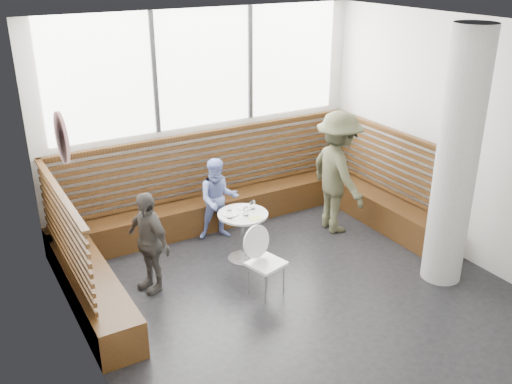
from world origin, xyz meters
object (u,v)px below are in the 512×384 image
child_left (148,242)px  child_back (218,199)px  concrete_column (457,161)px  cafe_chair (264,255)px  cafe_table (243,227)px  adult_man (338,173)px

child_left → child_back: bearing=105.0°
concrete_column → cafe_chair: concrete_column is taller
cafe_table → adult_man: bearing=4.1°
cafe_chair → child_back: size_ratio=0.72×
cafe_table → child_left: child_left is taller
concrete_column → cafe_table: size_ratio=4.61×
adult_man → child_back: 1.79m
concrete_column → adult_man: concrete_column is taller
cafe_chair → concrete_column: bearing=-36.2°
cafe_table → child_back: (0.01, 0.76, 0.11)m
cafe_table → child_left: (-1.34, -0.06, 0.15)m
cafe_chair → child_left: bearing=131.5°
concrete_column → child_back: (-1.99, 2.44, -0.99)m
adult_man → cafe_chair: bearing=123.1°
cafe_chair → child_left: size_ratio=0.67×
cafe_chair → child_left: child_left is taller
cafe_table → cafe_chair: size_ratio=0.80×
cafe_chair → child_back: (0.19, 1.59, 0.10)m
concrete_column → cafe_table: concrete_column is taller
cafe_chair → cafe_table: bearing=63.3°
child_back → cafe_chair: bearing=-78.4°
concrete_column → child_back: size_ratio=2.63×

